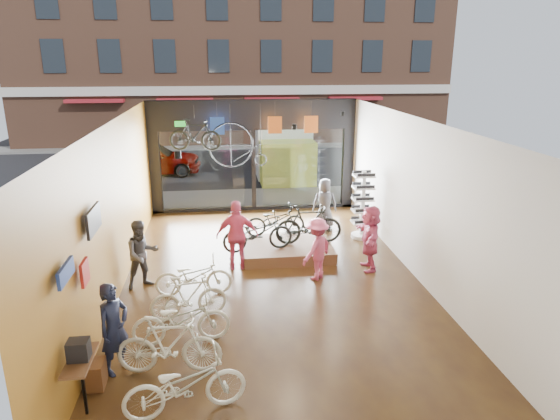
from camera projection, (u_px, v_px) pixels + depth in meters
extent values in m
cube|color=black|center=(272.00, 282.00, 11.95)|extent=(7.00, 12.00, 0.04)
cube|color=black|center=(272.00, 121.00, 10.82)|extent=(7.00, 12.00, 0.04)
cube|color=#A77624|center=(113.00, 211.00, 10.97)|extent=(0.04, 12.00, 3.80)
cube|color=beige|center=(420.00, 200.00, 11.79)|extent=(0.04, 12.00, 3.80)
cube|color=beige|center=(328.00, 355.00, 5.67)|extent=(7.00, 0.04, 3.80)
cube|color=#198C26|center=(180.00, 124.00, 16.35)|extent=(0.35, 0.06, 0.18)
cube|color=black|center=(242.00, 160.00, 26.18)|extent=(30.00, 18.00, 0.02)
cube|color=slate|center=(252.00, 198.00, 18.76)|extent=(30.00, 2.40, 0.12)
cube|color=slate|center=(238.00, 146.00, 29.95)|extent=(30.00, 2.00, 0.12)
cube|color=brown|center=(234.00, 25.00, 30.29)|extent=(26.00, 5.00, 14.00)
imported|color=gray|center=(149.00, 158.00, 22.60)|extent=(4.56, 1.84, 1.56)
imported|color=beige|center=(185.00, 385.00, 7.40)|extent=(1.93, 0.99, 0.97)
imported|color=beige|center=(169.00, 345.00, 8.34)|extent=(1.81, 0.65, 1.06)
imported|color=beige|center=(181.00, 320.00, 9.25)|extent=(1.86, 0.82, 0.95)
imported|color=beige|center=(189.00, 297.00, 10.14)|extent=(1.62, 0.73, 0.94)
imported|color=beige|center=(193.00, 276.00, 11.14)|extent=(1.72, 0.64, 0.90)
cube|color=#57331D|center=(287.00, 249.00, 13.52)|extent=(2.40, 1.80, 0.30)
imported|color=black|center=(258.00, 233.00, 12.91)|extent=(1.93, 0.94, 0.97)
imported|color=black|center=(309.00, 224.00, 13.39)|extent=(1.81, 0.54, 1.08)
imported|color=black|center=(275.00, 221.00, 14.02)|extent=(1.73, 0.72, 0.88)
imported|color=#161C33|center=(114.00, 329.00, 8.31)|extent=(0.67, 0.70, 1.62)
imported|color=#3F3F44|center=(142.00, 254.00, 11.45)|extent=(0.98, 0.90, 1.62)
imported|color=#CC4C72|center=(237.00, 235.00, 12.42)|extent=(1.05, 0.45, 1.79)
imported|color=#CC4C72|center=(317.00, 249.00, 11.88)|extent=(1.10, 1.10, 1.53)
imported|color=#3F3F44|center=(325.00, 203.00, 15.53)|extent=(0.83, 0.61, 1.56)
imported|color=#CC4C72|center=(370.00, 238.00, 12.42)|extent=(0.65, 1.59, 1.67)
imported|color=black|center=(195.00, 135.00, 14.85)|extent=(1.64, 0.75, 0.95)
cube|color=#1E3F99|center=(217.00, 126.00, 15.84)|extent=(0.45, 0.03, 0.55)
cube|color=#CC5919|center=(275.00, 125.00, 16.06)|extent=(0.45, 0.03, 0.55)
cube|color=#CC5919|center=(311.00, 124.00, 16.19)|extent=(0.45, 0.03, 0.55)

